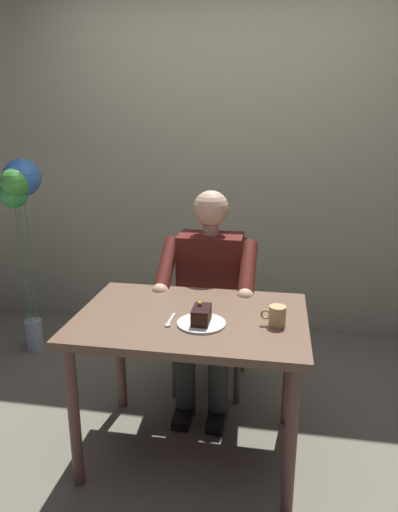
{
  "coord_description": "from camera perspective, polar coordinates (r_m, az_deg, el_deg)",
  "views": [
    {
      "loc": [
        -0.36,
        1.88,
        1.56
      ],
      "look_at": [
        -0.02,
        -0.1,
        0.97
      ],
      "focal_mm": 32.31,
      "sensor_mm": 36.0,
      "label": 1
    }
  ],
  "objects": [
    {
      "name": "ground_plane",
      "position": [
        2.46,
        -0.88,
        -22.83
      ],
      "size": [
        14.0,
        14.0,
        0.0
      ],
      "primitive_type": "plane",
      "color": "#716B5B"
    },
    {
      "name": "dessert_plate",
      "position": [
        2.0,
        0.3,
        -8.33
      ],
      "size": [
        0.21,
        0.21,
        0.01
      ],
      "primitive_type": "cylinder",
      "color": "white",
      "rests_on": "dining_table"
    },
    {
      "name": "dessert_spoon",
      "position": [
        2.02,
        -3.69,
        -8.13
      ],
      "size": [
        0.03,
        0.14,
        0.01
      ],
      "color": "silver",
      "rests_on": "dining_table"
    },
    {
      "name": "cafe_rear_panel",
      "position": [
        3.47,
        3.98,
        15.37
      ],
      "size": [
        6.4,
        0.12,
        3.0
      ],
      "primitive_type": "cube",
      "color": "#BAB998",
      "rests_on": "ground"
    },
    {
      "name": "chair",
      "position": [
        2.8,
        1.68,
        -6.03
      ],
      "size": [
        0.42,
        0.42,
        0.89
      ],
      "color": "brown",
      "rests_on": "ground"
    },
    {
      "name": "seated_person",
      "position": [
        2.59,
        1.15,
        -4.82
      ],
      "size": [
        0.53,
        0.58,
        1.2
      ],
      "color": "#521A14",
      "rests_on": "ground"
    },
    {
      "name": "dining_table",
      "position": [
        2.12,
        -0.96,
        -9.59
      ],
      "size": [
        1.03,
        0.72,
        0.72
      ],
      "color": "brown",
      "rests_on": "ground"
    },
    {
      "name": "coffee_cup",
      "position": [
        1.99,
        9.61,
        -7.29
      ],
      "size": [
        0.11,
        0.07,
        0.09
      ],
      "color": "tan",
      "rests_on": "dining_table"
    },
    {
      "name": "balloon_display",
      "position": [
        3.21,
        -21.23,
        6.47
      ],
      "size": [
        0.26,
        0.28,
        1.33
      ],
      "color": "#B2C1C6",
      "rests_on": "ground"
    },
    {
      "name": "cake_slice",
      "position": [
        1.98,
        0.3,
        -7.28
      ],
      "size": [
        0.07,
        0.12,
        0.09
      ],
      "color": "#371D11",
      "rests_on": "dessert_plate"
    }
  ]
}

